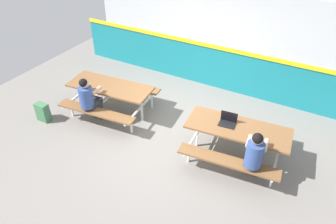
{
  "coord_description": "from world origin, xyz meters",
  "views": [
    {
      "loc": [
        2.64,
        -4.68,
        4.44
      ],
      "look_at": [
        0.0,
        0.06,
        0.55
      ],
      "focal_mm": 33.76,
      "sensor_mm": 36.0,
      "label": 1
    }
  ],
  "objects": [
    {
      "name": "picnic_table_right",
      "position": [
        1.53,
        0.04,
        0.58
      ],
      "size": [
        2.02,
        1.73,
        0.74
      ],
      "color": "brown",
      "rests_on": "ground"
    },
    {
      "name": "picnic_table_left",
      "position": [
        -1.53,
        0.08,
        0.58
      ],
      "size": [
        2.02,
        1.73,
        0.74
      ],
      "color": "brown",
      "rests_on": "ground"
    },
    {
      "name": "backpack_dark",
      "position": [
        -2.73,
        -0.94,
        0.22
      ],
      "size": [
        0.3,
        0.22,
        0.44
      ],
      "color": "#3F724C",
      "rests_on": "ground"
    },
    {
      "name": "student_further",
      "position": [
        2.0,
        -0.47,
        0.71
      ],
      "size": [
        0.39,
        0.54,
        1.21
      ],
      "color": "#2D2D38",
      "rests_on": "ground"
    },
    {
      "name": "accent_backdrop",
      "position": [
        0.0,
        2.43,
        1.25
      ],
      "size": [
        8.0,
        0.14,
        2.6
      ],
      "color": "teal",
      "rests_on": "ground"
    },
    {
      "name": "laptop_dark",
      "position": [
        1.31,
        0.05,
        0.79
      ],
      "size": [
        0.34,
        0.25,
        0.22
      ],
      "color": "black",
      "rests_on": "picnic_table_right"
    },
    {
      "name": "student_nearer",
      "position": [
        -1.67,
        -0.49,
        0.71
      ],
      "size": [
        0.39,
        0.54,
        1.21
      ],
      "color": "#2D2D38",
      "rests_on": "ground"
    },
    {
      "name": "ground_plane",
      "position": [
        0.0,
        0.0,
        -0.01
      ],
      "size": [
        10.0,
        10.0,
        0.02
      ],
      "primitive_type": "cube",
      "color": "gray"
    }
  ]
}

